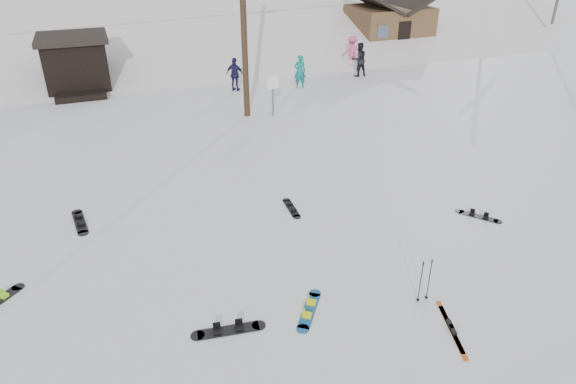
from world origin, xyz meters
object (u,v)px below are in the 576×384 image
object	(u,v)px
utility_pole	(243,7)
hero_snowboard	(309,310)
cabin	(389,25)
hero_skis	(451,329)

from	to	relation	value
utility_pole	hero_snowboard	distance (m)	14.12
cabin	hero_snowboard	distance (m)	27.80
cabin	hero_skis	distance (m)	27.86
hero_snowboard	hero_skis	xyz separation A→B (m)	(2.67, -1.63, -0.00)
hero_snowboard	utility_pole	bearing A→B (deg)	25.16
cabin	hero_skis	size ratio (longest dim) A/B	3.04
hero_snowboard	hero_skis	distance (m)	3.13
utility_pole	hero_snowboard	world-z (taller)	utility_pole
utility_pole	cabin	world-z (taller)	utility_pole
hero_skis	cabin	bearing A→B (deg)	79.86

